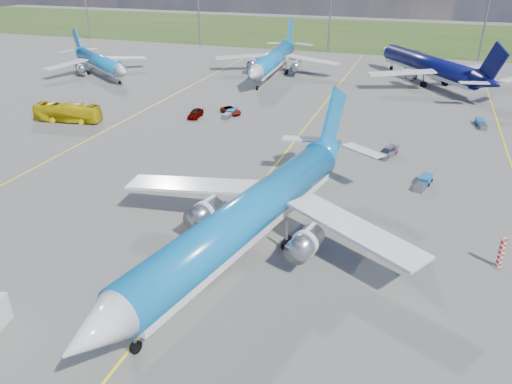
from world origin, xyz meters
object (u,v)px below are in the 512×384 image
(bg_jet_nnw, at_px, (273,76))
(baggage_tug_w, at_px, (423,182))
(warning_post, at_px, (501,253))
(bg_jet_nw, at_px, (101,75))
(baggage_tug_c, at_px, (230,113))
(baggage_tug_e, at_px, (481,124))
(main_airliner, at_px, (247,254))
(bg_jet_n, at_px, (426,83))
(apron_bus, at_px, (67,113))
(service_car_a, at_px, (195,113))
(service_car_b, at_px, (231,111))
(service_car_c, at_px, (387,152))

(bg_jet_nnw, xyz_separation_m, baggage_tug_w, (35.05, -52.12, 0.47))
(warning_post, height_order, bg_jet_nw, bg_jet_nw)
(baggage_tug_c, bearing_deg, baggage_tug_e, 9.77)
(bg_jet_nw, distance_m, main_airliner, 84.64)
(warning_post, relative_size, baggage_tug_c, 0.65)
(bg_jet_n, relative_size, apron_bus, 3.82)
(apron_bus, xyz_separation_m, baggage_tug_c, (24.66, 11.79, -1.09))
(warning_post, bearing_deg, bg_jet_n, 96.55)
(bg_jet_nnw, relative_size, service_car_a, 9.46)
(baggage_tug_e, bearing_deg, main_airliner, -123.28)
(apron_bus, bearing_deg, bg_jet_nw, 18.24)
(service_car_a, height_order, service_car_b, service_car_a)
(bg_jet_n, xyz_separation_m, main_airliner, (-13.99, -77.28, 0.00))
(service_car_b, bearing_deg, baggage_tug_c, -129.72)
(baggage_tug_e, bearing_deg, baggage_tug_c, -176.88)
(service_car_b, bearing_deg, bg_jet_nw, 98.43)
(main_airliner, distance_m, baggage_tug_c, 44.58)
(bg_jet_nnw, bearing_deg, service_car_a, -98.28)
(warning_post, xyz_separation_m, bg_jet_n, (-8.26, 71.89, -1.50))
(bg_jet_nnw, bearing_deg, bg_jet_nw, -165.66)
(bg_jet_n, height_order, baggage_tug_w, bg_jet_n)
(service_car_a, height_order, baggage_tug_c, service_car_a)
(bg_jet_nw, height_order, bg_jet_nnw, bg_jet_nnw)
(bg_jet_n, xyz_separation_m, service_car_a, (-37.02, -39.18, 0.75))
(baggage_tug_w, xyz_separation_m, baggage_tug_e, (8.19, 27.28, -0.02))
(service_car_a, relative_size, baggage_tug_c, 0.95)
(warning_post, relative_size, bg_jet_n, 0.07)
(service_car_b, height_order, baggage_tug_w, service_car_b)
(service_car_a, distance_m, service_car_b, 6.37)
(bg_jet_nw, distance_m, bg_jet_nnw, 40.17)
(main_airliner, bearing_deg, bg_jet_nw, 145.65)
(bg_jet_nnw, relative_size, baggage_tug_w, 8.90)
(apron_bus, bearing_deg, bg_jet_nnw, -34.66)
(bg_jet_n, distance_m, baggage_tug_w, 55.86)
(bg_jet_nnw, height_order, service_car_a, bg_jet_nnw)
(main_airliner, xyz_separation_m, baggage_tug_c, (-17.69, 40.91, 0.48))
(bg_jet_nw, height_order, bg_jet_n, bg_jet_n)
(bg_jet_nnw, distance_m, apron_bus, 49.84)
(bg_jet_nnw, height_order, bg_jet_n, bg_jet_n)
(warning_post, bearing_deg, service_car_c, 116.21)
(bg_jet_nw, xyz_separation_m, baggage_tug_c, (40.47, -20.58, 0.48))
(bg_jet_nw, xyz_separation_m, bg_jet_n, (72.15, 15.79, 0.00))
(warning_post, xyz_separation_m, baggage_tug_e, (1.14, 43.32, -1.05))
(bg_jet_nw, bearing_deg, baggage_tug_e, -63.41)
(bg_jet_nnw, distance_m, baggage_tug_w, 62.81)
(service_car_c, relative_size, baggage_tug_c, 0.89)
(apron_bus, height_order, service_car_c, apron_bus)
(main_airliner, xyz_separation_m, service_car_b, (-18.01, 42.03, 0.62))
(bg_jet_nnw, xyz_separation_m, baggage_tug_e, (43.23, -24.84, 0.45))
(service_car_b, distance_m, baggage_tug_c, 1.17)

